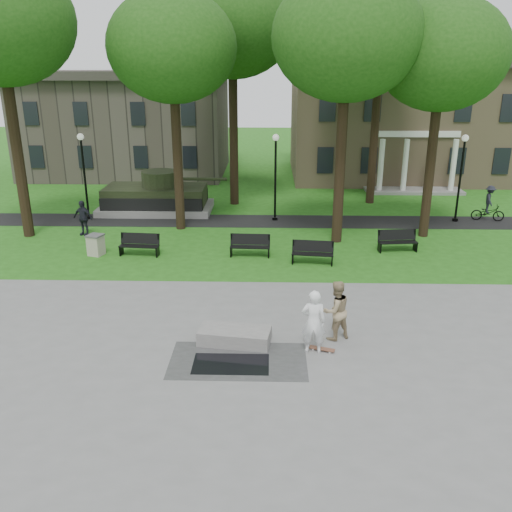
{
  "coord_description": "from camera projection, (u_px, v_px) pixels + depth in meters",
  "views": [
    {
      "loc": [
        0.22,
        -16.97,
        8.17
      ],
      "look_at": [
        -0.29,
        2.22,
        1.4
      ],
      "focal_mm": 38.0,
      "sensor_mm": 36.0,
      "label": 1
    }
  ],
  "objects": [
    {
      "name": "friend_watching",
      "position": [
        336.0,
        310.0,
        16.81
      ],
      "size": [
        1.17,
        1.08,
        1.93
      ],
      "primitive_type": "imported",
      "rotation": [
        0.0,
        0.0,
        3.62
      ],
      "color": "tan",
      "rests_on": "plaza"
    },
    {
      "name": "tree_3",
      "position": [
        442.0,
        55.0,
        24.61
      ],
      "size": [
        6.0,
        6.0,
        11.19
      ],
      "color": "black",
      "rests_on": "ground"
    },
    {
      "name": "lamp_mid",
      "position": [
        275.0,
        170.0,
        29.37
      ],
      "size": [
        0.36,
        0.36,
        4.73
      ],
      "color": "black",
      "rests_on": "ground"
    },
    {
      "name": "pedestrian_walker",
      "position": [
        83.0,
        218.0,
        27.33
      ],
      "size": [
        1.13,
        0.73,
        1.79
      ],
      "primitive_type": "imported",
      "rotation": [
        0.0,
        0.0,
        -0.3
      ],
      "color": "#20202B",
      "rests_on": "ground"
    },
    {
      "name": "park_bench_1",
      "position": [
        250.0,
        245.0,
        24.42
      ],
      "size": [
        1.82,
        0.59,
        1.0
      ],
      "rotation": [
        0.0,
        0.0,
        -0.04
      ],
      "color": "black",
      "rests_on": "ground"
    },
    {
      "name": "puddle",
      "position": [
        231.0,
        364.0,
        15.64
      ],
      "size": [
        2.2,
        1.2,
        0.0
      ],
      "primitive_type": "cube",
      "color": "black",
      "rests_on": "plaza"
    },
    {
      "name": "ground",
      "position": [
        263.0,
        316.0,
        18.72
      ],
      "size": [
        120.0,
        120.0,
        0.0
      ],
      "primitive_type": "plane",
      "color": "#215914",
      "rests_on": "ground"
    },
    {
      "name": "trash_bin",
      "position": [
        96.0,
        245.0,
        24.55
      ],
      "size": [
        0.83,
        0.83,
        0.96
      ],
      "rotation": [
        0.0,
        0.0,
        -0.31
      ],
      "color": "#BAB599",
      "rests_on": "ground"
    },
    {
      "name": "footpath",
      "position": [
        266.0,
        221.0,
        30.03
      ],
      "size": [
        44.0,
        2.6,
        0.01
      ],
      "primitive_type": "cube",
      "color": "black",
      "rests_on": "ground"
    },
    {
      "name": "concrete_block",
      "position": [
        235.0,
        336.0,
        16.8
      ],
      "size": [
        2.32,
        1.3,
        0.45
      ],
      "primitive_type": "cube",
      "rotation": [
        0.0,
        0.0,
        -0.14
      ],
      "color": "gray",
      "rests_on": "plaza"
    },
    {
      "name": "building_left",
      "position": [
        129.0,
        127.0,
        42.78
      ],
      "size": [
        15.0,
        10.0,
        7.2
      ],
      "primitive_type": "cube",
      "color": "#4C443D",
      "rests_on": "ground"
    },
    {
      "name": "skateboarder",
      "position": [
        313.0,
        322.0,
        15.99
      ],
      "size": [
        0.75,
        0.51,
        2.0
      ],
      "primitive_type": "imported",
      "rotation": [
        0.0,
        0.0,
        3.09
      ],
      "color": "white",
      "rests_on": "plaza"
    },
    {
      "name": "tree_4",
      "position": [
        232.0,
        23.0,
        30.4
      ],
      "size": [
        7.2,
        7.2,
        13.5
      ],
      "color": "black",
      "rests_on": "ground"
    },
    {
      "name": "park_bench_2",
      "position": [
        312.0,
        252.0,
        23.5
      ],
      "size": [
        1.84,
        0.73,
        1.0
      ],
      "rotation": [
        0.0,
        0.0,
        -0.12
      ],
      "color": "black",
      "rests_on": "ground"
    },
    {
      "name": "cyclist",
      "position": [
        489.0,
        206.0,
        29.9
      ],
      "size": [
        1.82,
        1.07,
        1.97
      ],
      "rotation": [
        0.0,
        0.0,
        1.38
      ],
      "color": "black",
      "rests_on": "ground"
    },
    {
      "name": "skateboard",
      "position": [
        322.0,
        350.0,
        16.37
      ],
      "size": [
        0.8,
        0.44,
        0.07
      ],
      "primitive_type": "cube",
      "rotation": [
        0.0,
        0.0,
        -0.32
      ],
      "color": "brown",
      "rests_on": "plaza"
    },
    {
      "name": "lamp_left",
      "position": [
        84.0,
        169.0,
        29.64
      ],
      "size": [
        0.36,
        0.36,
        4.73
      ],
      "color": "black",
      "rests_on": "ground"
    },
    {
      "name": "tree_5",
      "position": [
        381.0,
        38.0,
        30.89
      ],
      "size": [
        6.4,
        6.4,
        12.44
      ],
      "color": "black",
      "rests_on": "ground"
    },
    {
      "name": "park_bench_3",
      "position": [
        398.0,
        240.0,
        25.07
      ],
      "size": [
        1.84,
        0.72,
        1.0
      ],
      "rotation": [
        0.0,
        0.0,
        0.11
      ],
      "color": "black",
      "rests_on": "ground"
    },
    {
      "name": "tank_monument",
      "position": [
        157.0,
        197.0,
        31.79
      ],
      "size": [
        7.45,
        3.4,
        2.4
      ],
      "color": "gray",
      "rests_on": "ground"
    },
    {
      "name": "tree_2",
      "position": [
        347.0,
        37.0,
        23.54
      ],
      "size": [
        6.6,
        6.6,
        12.16
      ],
      "color": "black",
      "rests_on": "ground"
    },
    {
      "name": "building_right",
      "position": [
        398.0,
        118.0,
        41.53
      ],
      "size": [
        17.0,
        12.0,
        8.6
      ],
      "color": "#9E8460",
      "rests_on": "ground"
    },
    {
      "name": "park_bench_0",
      "position": [
        139.0,
        244.0,
        24.53
      ],
      "size": [
        1.83,
        0.68,
        1.0
      ],
      "rotation": [
        0.0,
        0.0,
        -0.09
      ],
      "color": "black",
      "rests_on": "ground"
    },
    {
      "name": "tree_1",
      "position": [
        172.0,
        48.0,
        25.75
      ],
      "size": [
        6.2,
        6.2,
        11.63
      ],
      "color": "black",
      "rests_on": "ground"
    },
    {
      "name": "plaza",
      "position": [
        260.0,
        399.0,
        14.0
      ],
      "size": [
        22.0,
        16.0,
        0.02
      ],
      "primitive_type": "cube",
      "color": "gray",
      "rests_on": "ground"
    },
    {
      "name": "lamp_right",
      "position": [
        461.0,
        171.0,
        29.12
      ],
      "size": [
        0.36,
        0.36,
        4.73
      ],
      "color": "black",
      "rests_on": "ground"
    }
  ]
}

